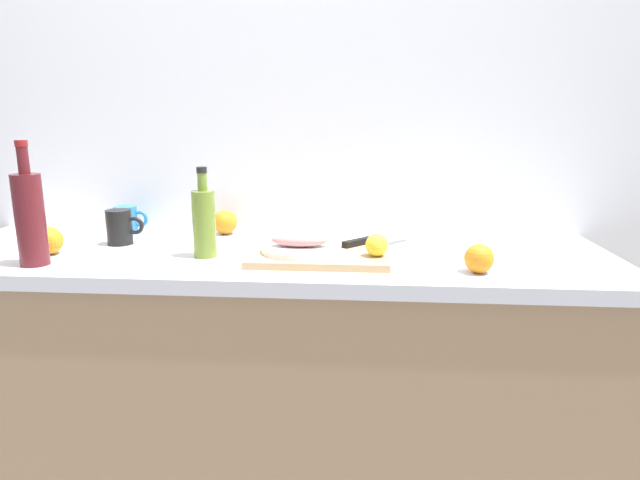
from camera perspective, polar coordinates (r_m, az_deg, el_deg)
back_wall at (r=1.87m, az=-4.04°, el=11.75°), size 3.20×0.05×2.50m
kitchen_counter at (r=1.76m, az=-5.23°, el=-15.58°), size 2.00×0.60×0.90m
cutting_board at (r=1.52m, az=0.00°, el=-1.47°), size 0.38×0.29×0.02m
white_plate at (r=1.50m, az=-2.17°, el=-0.95°), size 0.21×0.21×0.01m
fish_fillet at (r=1.49m, az=-2.18°, el=-0.00°), size 0.16×0.07×0.04m
chef_knife at (r=1.61m, az=5.32°, el=0.04°), size 0.22×0.23×0.02m
lemon_0 at (r=1.45m, az=6.02°, el=-0.54°), size 0.06×0.06×0.06m
olive_oil_bottle at (r=1.54m, az=-12.17°, el=1.92°), size 0.06×0.06×0.25m
wine_bottle at (r=1.61m, az=-28.34°, el=2.15°), size 0.07×0.07×0.33m
coffee_mug_0 at (r=1.93m, az=-19.75°, el=2.02°), size 0.11×0.07×0.09m
coffee_mug_1 at (r=1.77m, az=-20.39°, el=1.29°), size 0.12×0.08×0.11m
orange_0 at (r=1.42m, az=16.48°, el=-1.89°), size 0.07×0.07×0.07m
orange_1 at (r=1.84m, az=-10.03°, el=1.86°), size 0.08×0.08×0.08m
orange_2 at (r=1.73m, az=-26.80°, el=-0.06°), size 0.08×0.08×0.08m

